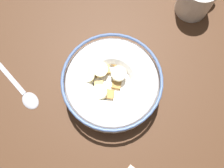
# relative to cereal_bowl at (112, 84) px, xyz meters

# --- Properties ---
(ground_plane) EXTENTS (0.93, 0.93, 0.02)m
(ground_plane) POSITION_rel_cereal_bowl_xyz_m (0.00, 0.00, -0.04)
(ground_plane) COLOR #472B19
(cereal_bowl) EXTENTS (0.20, 0.20, 0.06)m
(cereal_bowl) POSITION_rel_cereal_bowl_xyz_m (0.00, 0.00, 0.00)
(cereal_bowl) COLOR white
(cereal_bowl) RESTS_ON ground_plane
(spoon) EXTENTS (0.06, 0.13, 0.01)m
(spoon) POSITION_rel_cereal_bowl_xyz_m (-0.17, 0.06, -0.03)
(spoon) COLOR #A5A5AD
(spoon) RESTS_ON ground_plane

